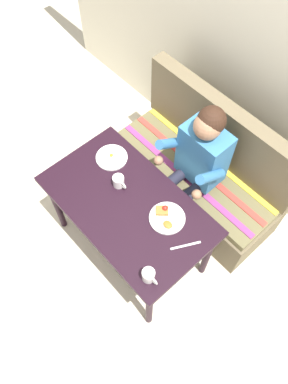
{
  "coord_description": "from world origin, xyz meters",
  "views": [
    {
      "loc": [
        1.0,
        -0.75,
        2.99
      ],
      "look_at": [
        0.0,
        0.15,
        0.72
      ],
      "focal_mm": 35.96,
      "sensor_mm": 36.0,
      "label": 1
    }
  ],
  "objects_px": {
    "couch": "(199,173)",
    "plate_eggs": "(112,157)",
    "person": "(196,161)",
    "plate_breakfast": "(167,217)",
    "table": "(128,210)",
    "coffee_mug_second": "(149,275)",
    "coffee_mug": "(119,181)",
    "knife": "(186,246)"
  },
  "relations": [
    {
      "from": "person",
      "to": "coffee_mug",
      "type": "xyz_separation_m",
      "value": [
        -0.22,
        -0.53,
        0.03
      ]
    },
    {
      "from": "table",
      "to": "coffee_mug_second",
      "type": "relative_size",
      "value": 10.17
    },
    {
      "from": "knife",
      "to": "coffee_mug",
      "type": "bearing_deg",
      "value": -150.3
    },
    {
      "from": "plate_eggs",
      "to": "coffee_mug_second",
      "type": "bearing_deg",
      "value": -25.72
    },
    {
      "from": "plate_breakfast",
      "to": "knife",
      "type": "relative_size",
      "value": 1.19
    },
    {
      "from": "table",
      "to": "coffee_mug",
      "type": "relative_size",
      "value": 10.17
    },
    {
      "from": "couch",
      "to": "coffee_mug",
      "type": "distance_m",
      "value": 0.85
    },
    {
      "from": "plate_eggs",
      "to": "coffee_mug",
      "type": "relative_size",
      "value": 1.94
    },
    {
      "from": "table",
      "to": "couch",
      "type": "height_order",
      "value": "couch"
    },
    {
      "from": "couch",
      "to": "knife",
      "type": "height_order",
      "value": "couch"
    },
    {
      "from": "person",
      "to": "knife",
      "type": "distance_m",
      "value": 0.65
    },
    {
      "from": "plate_eggs",
      "to": "coffee_mug_second",
      "type": "height_order",
      "value": "coffee_mug_second"
    },
    {
      "from": "person",
      "to": "plate_eggs",
      "type": "relative_size",
      "value": 5.3
    },
    {
      "from": "table",
      "to": "coffee_mug",
      "type": "bearing_deg",
      "value": 159.63
    },
    {
      "from": "couch",
      "to": "plate_breakfast",
      "type": "height_order",
      "value": "couch"
    },
    {
      "from": "couch",
      "to": "table",
      "type": "bearing_deg",
      "value": -90.0
    },
    {
      "from": "coffee_mug_second",
      "to": "knife",
      "type": "xyz_separation_m",
      "value": [
        0.0,
        0.31,
        -0.05
      ]
    },
    {
      "from": "plate_breakfast",
      "to": "plate_eggs",
      "type": "relative_size",
      "value": 1.04
    },
    {
      "from": "person",
      "to": "plate_breakfast",
      "type": "height_order",
      "value": "person"
    },
    {
      "from": "plate_breakfast",
      "to": "knife",
      "type": "height_order",
      "value": "plate_breakfast"
    },
    {
      "from": "plate_breakfast",
      "to": "coffee_mug_second",
      "type": "distance_m",
      "value": 0.42
    },
    {
      "from": "couch",
      "to": "coffee_mug",
      "type": "relative_size",
      "value": 12.2
    },
    {
      "from": "person",
      "to": "couch",
      "type": "bearing_deg",
      "value": 111.48
    },
    {
      "from": "person",
      "to": "knife",
      "type": "height_order",
      "value": "person"
    },
    {
      "from": "couch",
      "to": "knife",
      "type": "relative_size",
      "value": 7.2
    },
    {
      "from": "plate_breakfast",
      "to": "coffee_mug",
      "type": "xyz_separation_m",
      "value": [
        -0.41,
        -0.06,
        0.03
      ]
    },
    {
      "from": "table",
      "to": "coffee_mug_second",
      "type": "xyz_separation_m",
      "value": [
        0.47,
        -0.24,
        0.13
      ]
    },
    {
      "from": "coffee_mug_second",
      "to": "knife",
      "type": "relative_size",
      "value": 0.59
    },
    {
      "from": "couch",
      "to": "person",
      "type": "height_order",
      "value": "person"
    },
    {
      "from": "couch",
      "to": "plate_eggs",
      "type": "xyz_separation_m",
      "value": [
        -0.36,
        -0.6,
        0.41
      ]
    },
    {
      "from": "plate_eggs",
      "to": "coffee_mug_second",
      "type": "xyz_separation_m",
      "value": [
        0.84,
        -0.4,
        0.04
      ]
    },
    {
      "from": "couch",
      "to": "plate_eggs",
      "type": "height_order",
      "value": "couch"
    },
    {
      "from": "person",
      "to": "coffee_mug",
      "type": "bearing_deg",
      "value": -112.81
    },
    {
      "from": "person",
      "to": "plate_breakfast",
      "type": "xyz_separation_m",
      "value": [
        0.18,
        -0.47,
        0.0
      ]
    },
    {
      "from": "person",
      "to": "coffee_mug_second",
      "type": "bearing_deg",
      "value": -64.05
    },
    {
      "from": "couch",
      "to": "plate_eggs",
      "type": "bearing_deg",
      "value": -121.2
    },
    {
      "from": "coffee_mug_second",
      "to": "knife",
      "type": "bearing_deg",
      "value": 89.58
    },
    {
      "from": "coffee_mug_second",
      "to": "plate_breakfast",
      "type": "bearing_deg",
      "value": 121.39
    },
    {
      "from": "coffee_mug",
      "to": "person",
      "type": "bearing_deg",
      "value": 67.19
    },
    {
      "from": "knife",
      "to": "coffee_mug_second",
      "type": "bearing_deg",
      "value": -62.46
    },
    {
      "from": "coffee_mug_second",
      "to": "knife",
      "type": "height_order",
      "value": "coffee_mug_second"
    },
    {
      "from": "coffee_mug_second",
      "to": "knife",
      "type": "distance_m",
      "value": 0.32
    }
  ]
}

